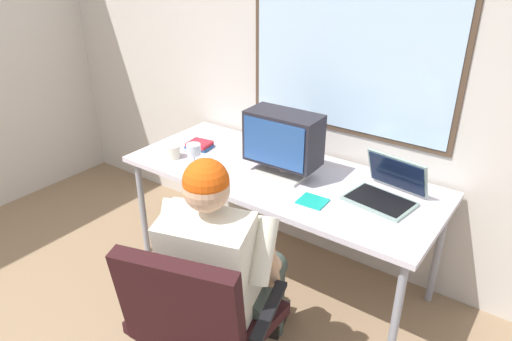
# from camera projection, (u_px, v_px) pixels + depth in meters

# --- Properties ---
(wall_rear) EXTENTS (4.49, 0.08, 2.70)m
(wall_rear) POSITION_uv_depth(u_px,v_px,m) (308.00, 50.00, 2.84)
(wall_rear) COLOR beige
(wall_rear) RESTS_ON ground
(desk) EXTENTS (1.87, 0.78, 0.73)m
(desk) POSITION_uv_depth(u_px,v_px,m) (280.00, 181.00, 2.76)
(desk) COLOR #8D909D
(desk) RESTS_ON ground
(office_chair) EXTENTS (0.70, 0.63, 0.93)m
(office_chair) POSITION_uv_depth(u_px,v_px,m) (197.00, 317.00, 1.96)
(office_chair) COLOR black
(office_chair) RESTS_ON ground
(person_seated) EXTENTS (0.64, 0.82, 1.21)m
(person_seated) POSITION_uv_depth(u_px,v_px,m) (222.00, 263.00, 2.14)
(person_seated) COLOR #3F4D45
(person_seated) RESTS_ON ground
(crt_monitor) EXTENTS (0.43, 0.24, 0.37)m
(crt_monitor) POSITION_uv_depth(u_px,v_px,m) (283.00, 140.00, 2.64)
(crt_monitor) COLOR beige
(crt_monitor) RESTS_ON desk
(laptop) EXTENTS (0.38, 0.36, 0.22)m
(laptop) POSITION_uv_depth(u_px,v_px,m) (387.00, 188.00, 2.45)
(laptop) COLOR gray
(laptop) RESTS_ON desk
(wine_glass) EXTENTS (0.09, 0.09, 0.14)m
(wine_glass) POSITION_uv_depth(u_px,v_px,m) (194.00, 150.00, 2.78)
(wine_glass) COLOR silver
(wine_glass) RESTS_ON desk
(desk_speaker) EXTENTS (0.07, 0.07, 0.19)m
(desk_speaker) POSITION_uv_depth(u_px,v_px,m) (251.00, 137.00, 3.00)
(desk_speaker) COLOR black
(desk_speaker) RESTS_ON desk
(book_stack) EXTENTS (0.18, 0.15, 0.04)m
(book_stack) POSITION_uv_depth(u_px,v_px,m) (199.00, 145.00, 3.06)
(book_stack) COLOR #245590
(book_stack) RESTS_ON desk
(cd_case) EXTENTS (0.15, 0.13, 0.01)m
(cd_case) POSITION_uv_depth(u_px,v_px,m) (313.00, 201.00, 2.44)
(cd_case) COLOR #15A48F
(cd_case) RESTS_ON desk
(coffee_mug) EXTENTS (0.09, 0.09, 0.08)m
(coffee_mug) POSITION_uv_depth(u_px,v_px,m) (173.00, 152.00, 2.92)
(coffee_mug) COLOR beige
(coffee_mug) RESTS_ON desk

